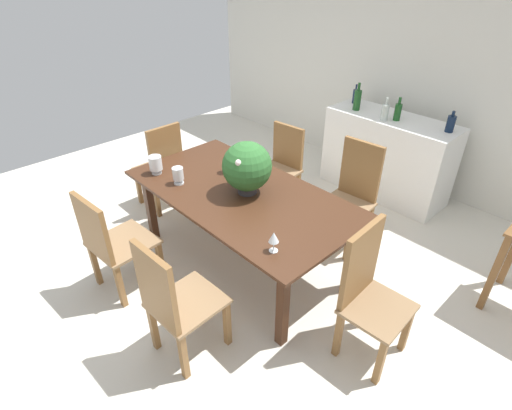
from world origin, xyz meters
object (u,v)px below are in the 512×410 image
chair_far_right (353,191)px  crystal_vase_left (178,174)px  chair_near_left (110,240)px  flower_centerpiece (247,167)px  crystal_vase_right (229,164)px  wine_glass (274,238)px  wine_bottle_dark (451,124)px  chair_near_right (173,300)px  wine_bottle_amber (398,112)px  chair_far_left (282,164)px  chair_foot_end (368,288)px  wine_bottle_green (355,96)px  wine_bottle_clear (357,100)px  kitchen_counter (387,156)px  chair_head_end (162,165)px  dining_table (241,201)px  wine_bottle_tall (385,112)px  crystal_vase_center_near (155,164)px

chair_far_right → crystal_vase_left: size_ratio=6.68×
chair_near_left → flower_centerpiece: flower_centerpiece is taller
crystal_vase_right → wine_glass: (1.09, -0.52, 0.03)m
flower_centerpiece → wine_bottle_dark: 2.23m
chair_near_right → chair_near_left: size_ratio=1.07×
crystal_vase_left → wine_bottle_amber: bearing=72.7°
chair_far_left → wine_bottle_dark: wine_bottle_dark is taller
chair_near_right → chair_near_left: chair_near_right is taller
chair_far_left → chair_foot_end: 2.05m
chair_near_left → chair_foot_end: (1.76, 1.02, 0.04)m
wine_bottle_green → chair_near_right: bearing=-74.7°
chair_near_right → wine_bottle_clear: 3.16m
chair_near_left → kitchen_counter: 3.19m
chair_foot_end → chair_head_end: chair_foot_end is taller
dining_table → wine_glass: (0.75, -0.36, 0.20)m
chair_near_left → crystal_vase_right: bearing=-99.9°
chair_near_right → wine_glass: bearing=-115.3°
wine_glass → dining_table: bearing=154.2°
chair_far_right → kitchen_counter: (-0.28, 1.08, -0.09)m
wine_glass → wine_bottle_dark: bearing=89.2°
chair_near_left → chair_foot_end: size_ratio=0.91×
chair_far_right → wine_bottle_tall: bearing=104.3°
chair_head_end → wine_bottle_green: (0.89, 2.19, 0.49)m
dining_table → wine_bottle_clear: bearing=97.2°
chair_near_right → chair_head_end: (-1.77, 1.03, -0.00)m
chair_far_right → crystal_vase_center_near: bearing=-136.6°
chair_far_right → wine_bottle_green: wine_bottle_green is taller
kitchen_counter → wine_bottle_green: 0.82m
crystal_vase_center_near → wine_bottle_green: 2.57m
wine_bottle_clear → crystal_vase_right: bearing=-92.9°
crystal_vase_center_near → kitchen_counter: (0.97, 2.45, -0.39)m
chair_head_end → crystal_vase_left: size_ratio=6.52×
chair_foot_end → crystal_vase_right: (-1.65, 0.17, 0.28)m
crystal_vase_left → wine_bottle_tall: 2.35m
chair_far_right → wine_bottle_dark: bearing=69.5°
crystal_vase_right → kitchen_counter: kitchen_counter is taller
wine_glass → kitchen_counter: bearing=102.9°
chair_head_end → wine_bottle_green: 2.42m
chair_far_left → wine_glass: (1.22, -1.37, 0.36)m
chair_near_right → crystal_vase_right: chair_near_right is taller
crystal_vase_left → wine_bottle_dark: wine_bottle_dark is taller
crystal_vase_center_near → chair_far_right: bearing=47.7°
crystal_vase_left → dining_table: bearing=31.7°
wine_bottle_green → wine_bottle_clear: (0.15, -0.19, 0.03)m
chair_foot_end → chair_head_end: (-2.60, 0.01, -0.02)m
kitchen_counter → wine_bottle_amber: wine_bottle_amber is taller
chair_head_end → wine_bottle_amber: wine_bottle_amber is taller
crystal_vase_left → wine_glass: (1.23, -0.06, 0.02)m
wine_bottle_clear → crystal_vase_center_near: bearing=-102.9°
chair_far_left → wine_glass: chair_far_left is taller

